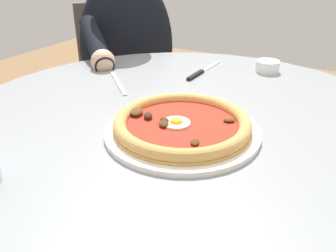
# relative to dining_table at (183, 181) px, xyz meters

# --- Properties ---
(dining_table) EXTENTS (1.00, 1.00, 0.75)m
(dining_table) POSITION_rel_dining_table_xyz_m (0.00, 0.00, 0.00)
(dining_table) COLOR gray
(dining_table) RESTS_ON ground
(pizza_on_plate) EXTENTS (0.29, 0.29, 0.03)m
(pizza_on_plate) POSITION_rel_dining_table_xyz_m (-0.03, 0.06, 0.17)
(pizza_on_plate) COLOR white
(pizza_on_plate) RESTS_ON dining_table
(steak_knife) EXTENTS (0.02, 0.19, 0.01)m
(steak_knife) POSITION_rel_dining_table_xyz_m (0.09, -0.27, 0.16)
(steak_knife) COLOR silver
(steak_knife) RESTS_ON dining_table
(ramekin_capers) EXTENTS (0.06, 0.06, 0.03)m
(ramekin_capers) POSITION_rel_dining_table_xyz_m (-0.06, -0.38, 0.17)
(ramekin_capers) COLOR white
(ramekin_capers) RESTS_ON dining_table
(fork_utensil) EXTENTS (0.14, 0.13, 0.00)m
(fork_utensil) POSITION_rel_dining_table_xyz_m (0.24, -0.10, 0.16)
(fork_utensil) COLOR #BCBCC1
(fork_utensil) RESTS_ON dining_table
(diner_person) EXTENTS (0.44, 0.57, 1.18)m
(diner_person) POSITION_rel_dining_table_xyz_m (0.49, -0.48, -0.07)
(diner_person) COLOR #282833
(diner_person) RESTS_ON ground
(cafe_chair_diner) EXTENTS (0.56, 0.56, 0.86)m
(cafe_chair_diner) POSITION_rel_dining_table_xyz_m (0.59, -0.58, -0.08)
(cafe_chair_diner) COLOR #504A45
(cafe_chair_diner) RESTS_ON ground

